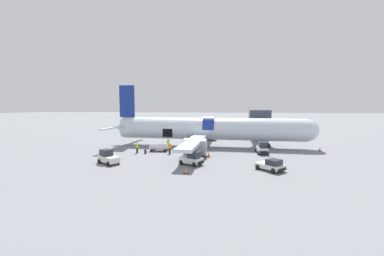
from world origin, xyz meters
name	(u,v)px	position (x,y,z in m)	size (l,w,h in m)	color
ground_plane	(187,152)	(0.00, 0.00, 0.00)	(500.00, 500.00, 0.00)	slate
jet_bridge_stub	(258,119)	(11.62, 11.98, 4.63)	(3.70, 11.08, 6.37)	#4C4C51
airplane	(207,129)	(2.46, 5.54, 3.04)	(35.69, 32.03, 10.85)	silver
baggage_tug_lead	(271,165)	(11.16, -8.69, 0.58)	(3.25, 3.17, 1.31)	silver
baggage_tug_mid	(192,159)	(2.19, -7.69, 0.69)	(3.16, 2.54, 1.62)	white
baggage_tug_rear	(108,158)	(-8.02, -8.88, 0.72)	(3.30, 2.67, 1.71)	silver
baggage_tug_spare	(262,149)	(11.29, 0.76, 0.75)	(1.95, 3.18, 1.78)	white
baggage_cart_loading	(160,148)	(-4.31, 0.17, 0.50)	(3.86, 2.23, 1.02)	silver
ground_crew_loader_a	(137,147)	(-7.21, -1.98, 0.84)	(0.51, 0.51, 1.60)	black
ground_crew_loader_b	(170,148)	(-2.24, -1.60, 0.88)	(0.59, 0.46, 1.68)	#1E2338
ground_crew_driver	(168,143)	(-3.71, 2.79, 0.85)	(0.53, 0.50, 1.61)	black
suitcase_on_tarmac_upright	(145,152)	(-5.76, -2.32, 0.30)	(0.36, 0.27, 0.71)	#721951
safety_cone_nose	(320,149)	(20.51, 4.60, 0.27)	(0.55, 0.55, 0.58)	black
safety_cone_engine_left	(186,171)	(2.29, -11.49, 0.27)	(0.48, 0.48, 0.59)	black
safety_cone_wingtip	(209,154)	(3.74, -2.99, 0.36)	(0.53, 0.53, 0.77)	black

